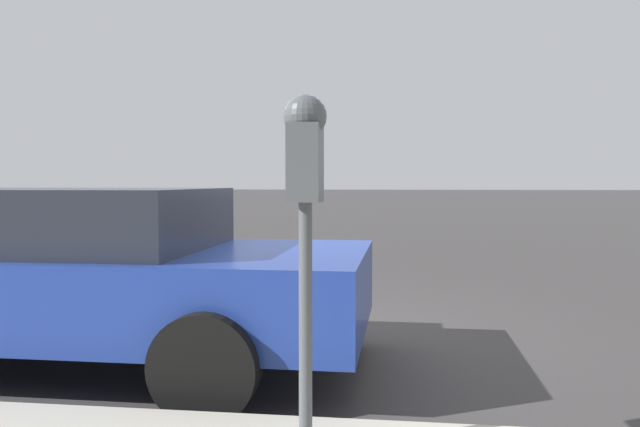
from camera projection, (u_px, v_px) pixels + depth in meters
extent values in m
plane|color=#3D3A3A|center=(284.00, 338.00, 5.50)|extent=(220.00, 220.00, 0.00)
cylinder|color=#4C5156|center=(306.00, 330.00, 2.76)|extent=(0.06, 0.06, 1.13)
cube|color=#4C5156|center=(305.00, 163.00, 2.73)|extent=(0.20, 0.14, 0.34)
sphere|color=#4C5156|center=(305.00, 116.00, 2.71)|extent=(0.19, 0.19, 0.19)
cube|color=#B21919|center=(309.00, 173.00, 2.83)|extent=(0.01, 0.11, 0.12)
cube|color=black|center=(309.00, 147.00, 2.83)|extent=(0.01, 0.10, 0.08)
cube|color=navy|center=(63.00, 286.00, 4.67)|extent=(1.89, 4.55, 0.56)
cube|color=#232833|center=(39.00, 218.00, 4.67)|extent=(1.66, 2.55, 0.45)
cylinder|color=black|center=(273.00, 304.00, 5.43)|extent=(0.22, 0.64, 0.64)
cylinder|color=black|center=(205.00, 367.00, 3.57)|extent=(0.22, 0.64, 0.64)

